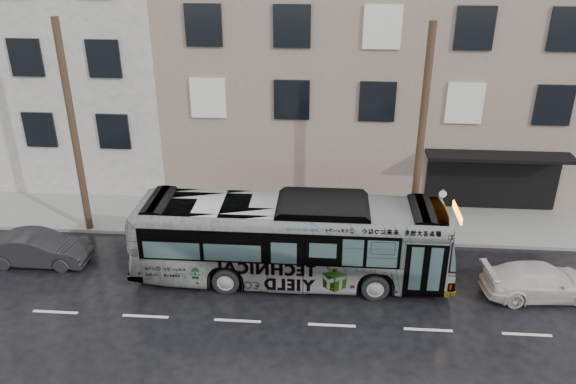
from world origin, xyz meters
name	(u,v)px	position (x,y,z in m)	size (l,w,h in m)	color
ground	(248,280)	(0.00, 0.00, 0.00)	(120.00, 120.00, 0.00)	black
sidewalk	(263,219)	(0.00, 4.90, 0.07)	(90.00, 3.60, 0.15)	gray
building_taupe	(370,66)	(5.00, 12.70, 5.50)	(20.00, 12.00, 11.00)	gray
utility_pole_front	(421,139)	(6.50, 3.30, 4.65)	(0.30, 0.30, 9.00)	#453122
utility_pole_rear	(74,131)	(-7.50, 3.30, 4.65)	(0.30, 0.30, 9.00)	#453122
sign_post	(440,215)	(7.60, 3.30, 1.35)	(0.06, 0.06, 2.40)	slate
bus	(291,240)	(1.61, 0.31, 1.64)	(2.76, 11.78, 3.28)	#B2B2B2
white_sedan	(542,281)	(10.70, -0.21, 0.61)	(1.71, 4.20, 1.22)	beige
dark_sedan	(38,249)	(-8.40, 0.55, 0.66)	(1.39, 3.99, 1.31)	black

